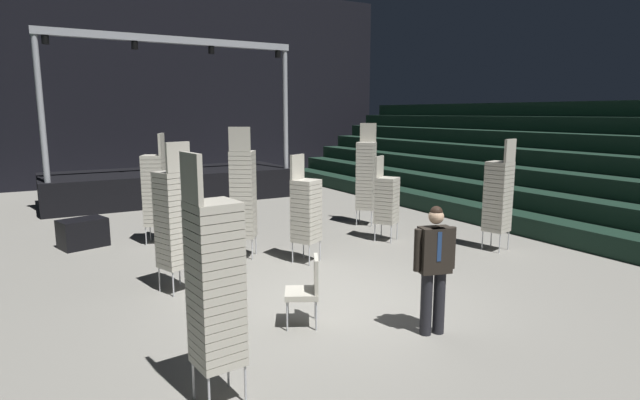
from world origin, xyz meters
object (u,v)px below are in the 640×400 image
object	(u,v)px
equipment_road_case	(83,233)
chair_stack_rear_left	(155,189)
stage_riser	(171,182)
chair_stack_mid_left	(306,209)
chair_stack_front_right	(174,218)
chair_stack_rear_centre	(215,282)
chair_stack_mid_centre	(243,193)
loose_chair_near_man	(307,287)
chair_stack_rear_right	(498,195)
chair_stack_front_left	(366,175)
man_with_tie	(434,263)
chair_stack_mid_right	(386,199)

from	to	relation	value
equipment_road_case	chair_stack_rear_left	bearing A→B (deg)	-16.89
stage_riser	chair_stack_rear_left	bearing A→B (deg)	-106.74
chair_stack_mid_left	chair_stack_front_right	bearing A→B (deg)	-19.64
chair_stack_rear_centre	equipment_road_case	world-z (taller)	chair_stack_rear_centre
chair_stack_front_right	chair_stack_mid_left	size ratio (longest dim) A/B	1.17
stage_riser	chair_stack_rear_centre	distance (m)	12.42
chair_stack_mid_centre	stage_riser	bearing A→B (deg)	120.78
stage_riser	loose_chair_near_man	world-z (taller)	stage_riser
chair_stack_mid_centre	chair_stack_rear_right	bearing A→B (deg)	9.75
chair_stack_rear_centre	chair_stack_mid_centre	bearing A→B (deg)	149.37
stage_riser	chair_stack_rear_right	xyz separation A→B (m)	(4.32, -9.61, 0.59)
loose_chair_near_man	chair_stack_front_left	bearing A→B (deg)	-14.25
man_with_tie	chair_stack_rear_right	xyz separation A→B (m)	(3.93, 2.41, 0.21)
chair_stack_mid_left	chair_stack_rear_centre	xyz separation A→B (m)	(-3.00, -3.75, 0.21)
man_with_tie	chair_stack_front_right	distance (m)	4.07
chair_stack_mid_right	loose_chair_near_man	world-z (taller)	chair_stack_mid_right
chair_stack_rear_left	equipment_road_case	distance (m)	1.75
chair_stack_front_right	chair_stack_mid_centre	size ratio (longest dim) A/B	0.93
man_with_tie	chair_stack_front_right	bearing A→B (deg)	-37.17
chair_stack_mid_left	chair_stack_mid_centre	distance (m)	1.30
man_with_tie	chair_stack_mid_left	bearing A→B (deg)	-76.02
stage_riser	chair_stack_mid_right	bearing A→B (deg)	-70.22
chair_stack_front_right	stage_riser	bearing A→B (deg)	56.69
chair_stack_rear_centre	chair_stack_mid_right	bearing A→B (deg)	122.72
chair_stack_mid_right	equipment_road_case	bearing A→B (deg)	-56.27
man_with_tie	chair_stack_rear_left	xyz separation A→B (m)	(-2.05, 6.50, 0.25)
chair_stack_rear_centre	chair_stack_rear_left	bearing A→B (deg)	166.42
chair_stack_rear_left	chair_stack_rear_centre	bearing A→B (deg)	-162.23
stage_riser	equipment_road_case	distance (m)	5.97
man_with_tie	chair_stack_mid_right	xyz separation A→B (m)	(2.43, 4.19, -0.00)
loose_chair_near_man	chair_stack_rear_centre	bearing A→B (deg)	153.59
chair_stack_rear_right	chair_stack_rear_centre	world-z (taller)	chair_stack_rear_centre
equipment_road_case	chair_stack_rear_right	bearing A→B (deg)	-31.36
chair_stack_front_right	equipment_road_case	size ratio (longest dim) A/B	2.66
man_with_tie	equipment_road_case	size ratio (longest dim) A/B	1.87
chair_stack_rear_left	equipment_road_case	xyz separation A→B (m)	(-1.44, 0.44, -0.89)
chair_stack_mid_left	equipment_road_case	xyz separation A→B (m)	(-3.59, 3.31, -0.72)
chair_stack_mid_centre	chair_stack_rear_left	size ratio (longest dim) A/B	1.07
chair_stack_front_left	chair_stack_mid_centre	world-z (taller)	same
loose_chair_near_man	chair_stack_front_right	bearing A→B (deg)	56.28
man_with_tie	loose_chair_near_man	xyz separation A→B (m)	(-1.27, 1.05, -0.41)
chair_stack_front_left	chair_stack_rear_left	size ratio (longest dim) A/B	1.07
chair_stack_front_left	chair_stack_mid_centre	distance (m)	3.94
chair_stack_mid_right	stage_riser	bearing A→B (deg)	-101.61
stage_riser	chair_stack_front_left	xyz separation A→B (m)	(3.35, -6.28, 0.72)
chair_stack_rear_left	loose_chair_near_man	size ratio (longest dim) A/B	2.53
chair_stack_mid_centre	chair_stack_mid_left	bearing A→B (deg)	-11.22
chair_stack_rear_centre	chair_stack_front_left	bearing A→B (deg)	128.74
chair_stack_front_right	chair_stack_rear_left	distance (m)	3.29
chair_stack_mid_left	chair_stack_rear_right	bearing A→B (deg)	133.95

